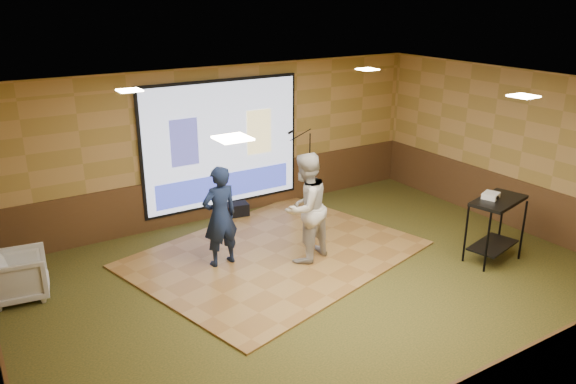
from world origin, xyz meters
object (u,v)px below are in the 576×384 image
player_right (305,208)px  mic_stand (307,184)px  player_left (220,216)px  av_table (496,216)px  projector (491,196)px  projector_screen (223,145)px  banquet_chair (20,276)px  dance_floor (276,254)px  duffel_bag (237,210)px

player_right → mic_stand: 2.60m
player_left → mic_stand: bearing=-154.7°
player_right → av_table: player_right is taller
player_right → projector: 3.06m
projector_screen → banquet_chair: 4.37m
dance_floor → player_left: 1.30m
player_right → banquet_chair: bearing=-34.1°
projector → duffel_bag: 4.88m
projector → mic_stand: (-1.17, 3.66, -0.66)m
player_left → projector_screen: bearing=-121.3°
projector_screen → mic_stand: size_ratio=1.94×
projector_screen → av_table: bearing=-55.0°
player_right → duffel_bag: bearing=-106.1°
av_table → projector_screen: bearing=125.0°
dance_floor → banquet_chair: size_ratio=5.92×
projector_screen → player_right: projector_screen is taller
projector_screen → projector: projector_screen is taller
av_table → banquet_chair: av_table is taller
mic_stand → av_table: bearing=-84.4°
player_left → duffel_bag: 2.27m
dance_floor → duffel_bag: (0.23, 1.93, 0.13)m
duffel_bag → projector: bearing=-55.5°
projector_screen → banquet_chair: projector_screen is taller
dance_floor → banquet_chair: bearing=168.8°
mic_stand → dance_floor: bearing=-149.4°
dance_floor → mic_stand: (1.76, 1.66, 0.48)m
mic_stand → player_right: bearing=-137.5°
projector → mic_stand: bearing=86.4°
player_left → av_table: player_left is taller
dance_floor → duffel_bag: 1.95m
player_left → duffel_bag: bearing=-127.5°
duffel_bag → mic_stand: bearing=-10.0°
banquet_chair → av_table: bearing=-104.5°
av_table → banquet_chair: size_ratio=1.42×
player_left → player_right: (1.27, -0.59, 0.08)m
dance_floor → av_table: 3.75m
dance_floor → player_left: (-0.96, 0.15, 0.86)m
projector_screen → mic_stand: projector_screen is taller
player_right → player_left: bearing=-42.9°
banquet_chair → duffel_bag: (4.16, 1.16, -0.21)m
dance_floor → player_right: (0.30, -0.44, 0.94)m
projector_screen → player_right: bearing=-84.6°
projector_screen → duffel_bag: bearing=-48.7°
player_left → mic_stand: 3.14m
dance_floor → banquet_chair: (-3.94, 0.78, 0.34)m
mic_stand → duffel_bag: 1.60m
av_table → projector: (-0.08, 0.10, 0.35)m
av_table → banquet_chair: 7.53m
banquet_chair → dance_floor: bearing=-93.2°
mic_stand → duffel_bag: (-1.53, 0.27, -0.35)m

